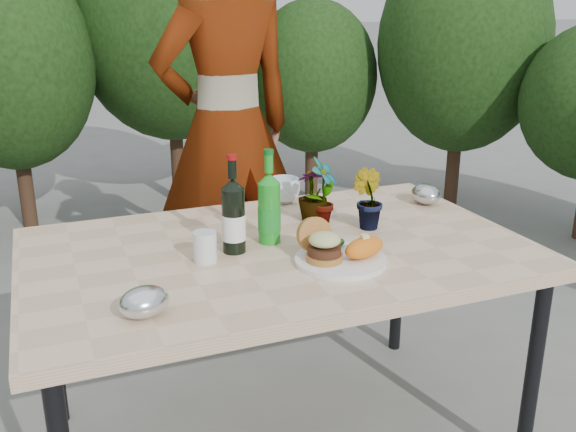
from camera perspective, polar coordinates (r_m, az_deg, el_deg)
name	(u,v)px	position (r m, az deg, el deg)	size (l,w,h in m)	color
patio_table	(279,263)	(2.09, -0.81, -4.21)	(1.60, 1.00, 0.75)	#D5B48E
shrub_hedge	(209,74)	(3.50, -7.00, 12.40)	(6.82, 5.13, 2.21)	#382316
dinner_plate	(341,260)	(1.95, 4.71, -3.94)	(0.28, 0.28, 0.01)	white
burger_stack	(322,244)	(1.93, 3.03, -2.52)	(0.11, 0.16, 0.11)	#B7722D
sweet_potato	(364,248)	(1.95, 6.79, -2.81)	(0.15, 0.08, 0.06)	orange
grilled_veg	(333,243)	(2.03, 4.01, -2.42)	(0.08, 0.05, 0.03)	olive
wine_bottle	(234,217)	(2.00, -4.86, -0.08)	(0.08, 0.08, 0.31)	black
sparkling_water	(269,209)	(2.08, -1.68, 0.62)	(0.08, 0.08, 0.31)	#1A911F
plastic_cup	(205,247)	(1.96, -7.38, -2.73)	(0.07, 0.07, 0.10)	silver
seedling_left	(323,191)	(2.26, 3.17, 2.26)	(0.12, 0.08, 0.24)	#2A5E20
seedling_mid	(367,199)	(2.23, 7.06, 1.49)	(0.11, 0.09, 0.21)	#24551D
seedling_right	(313,194)	(2.29, 2.21, 1.96)	(0.11, 0.11, 0.20)	#215D1F
blue_bowl	(284,190)	(2.51, -0.35, 2.31)	(0.12, 0.12, 0.10)	silver
foil_packet_left	(144,302)	(1.66, -12.67, -7.45)	(0.13, 0.11, 0.08)	silver
foil_packet_right	(426,194)	(2.55, 12.17, 1.92)	(0.13, 0.11, 0.08)	#B6B9BD
person	(228,129)	(2.94, -5.40, 7.70)	(0.69, 0.45, 1.90)	#8D6446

